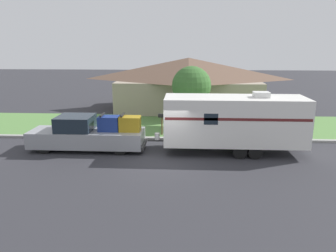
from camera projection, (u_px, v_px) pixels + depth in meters
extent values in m
plane|color=#2D2D33|center=(163.00, 161.00, 16.44)|extent=(120.00, 120.00, 0.00)
cube|color=#999993|center=(167.00, 139.00, 20.05)|extent=(80.00, 0.30, 0.14)
cube|color=#568442|center=(170.00, 125.00, 23.60)|extent=(80.00, 7.00, 0.03)
cube|color=gray|center=(188.00, 94.00, 29.34)|extent=(12.13, 7.00, 2.66)
pyramid|color=brown|center=(188.00, 69.00, 28.78)|extent=(13.10, 7.56, 1.88)
cube|color=#4C3828|center=(188.00, 104.00, 26.04)|extent=(1.00, 0.06, 2.10)
cylinder|color=black|center=(44.00, 146.00, 17.47)|extent=(0.82, 0.28, 0.82)
cylinder|color=black|center=(56.00, 138.00, 19.03)|extent=(0.82, 0.28, 0.82)
cylinder|color=black|center=(120.00, 147.00, 17.25)|extent=(0.82, 0.28, 0.82)
cylinder|color=black|center=(126.00, 139.00, 18.81)|extent=(0.82, 0.28, 0.82)
cube|color=gray|center=(65.00, 137.00, 18.14)|extent=(3.67, 1.97, 0.87)
cube|color=#19232D|center=(75.00, 123.00, 17.90)|extent=(1.91, 1.81, 0.80)
cube|color=gray|center=(120.00, 138.00, 17.97)|extent=(2.54, 1.97, 0.87)
cube|color=#333333|center=(144.00, 144.00, 17.98)|extent=(0.12, 1.77, 0.20)
cube|color=navy|center=(109.00, 123.00, 17.80)|extent=(1.15, 0.83, 0.80)
cube|color=black|center=(102.00, 115.00, 17.70)|extent=(0.10, 0.91, 0.08)
cube|color=olive|center=(130.00, 124.00, 17.74)|extent=(1.15, 0.83, 0.80)
cube|color=black|center=(123.00, 115.00, 17.64)|extent=(0.10, 0.91, 0.08)
cylinder|color=black|center=(240.00, 152.00, 16.66)|extent=(0.71, 0.22, 0.71)
cylinder|color=black|center=(234.00, 140.00, 18.74)|extent=(0.71, 0.22, 0.71)
cylinder|color=black|center=(255.00, 152.00, 16.62)|extent=(0.71, 0.22, 0.71)
cylinder|color=black|center=(248.00, 140.00, 18.70)|extent=(0.71, 0.22, 0.71)
cube|color=silver|center=(234.00, 120.00, 17.37)|extent=(7.38, 2.43, 2.48)
cube|color=#5B1E1E|center=(238.00, 120.00, 16.11)|extent=(7.23, 0.01, 0.14)
cube|color=#383838|center=(156.00, 140.00, 17.88)|extent=(0.96, 0.12, 0.10)
cylinder|color=silver|center=(157.00, 136.00, 17.83)|extent=(0.28, 0.28, 0.36)
cube|color=silver|center=(261.00, 95.00, 16.96)|extent=(0.80, 0.68, 0.28)
cube|color=#19232D|center=(211.00, 119.00, 16.18)|extent=(0.70, 0.01, 0.56)
cylinder|color=brown|center=(162.00, 126.00, 20.89)|extent=(0.09, 0.09, 1.19)
cube|color=black|center=(162.00, 116.00, 20.72)|extent=(0.48, 0.20, 0.22)
cylinder|color=brown|center=(191.00, 114.00, 22.95)|extent=(0.24, 0.24, 1.90)
sphere|color=#38662D|center=(191.00, 86.00, 22.47)|extent=(2.71, 2.71, 2.71)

